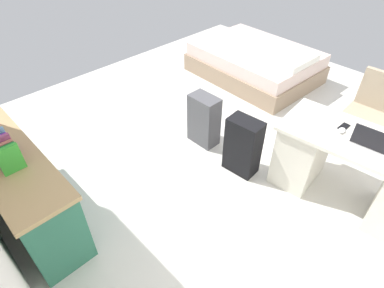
# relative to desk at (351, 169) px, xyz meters

# --- Properties ---
(ground_plane) EXTENTS (6.16, 6.16, 0.00)m
(ground_plane) POSITION_rel_desk_xyz_m (1.19, 0.18, -0.39)
(ground_plane) COLOR silver
(desk) EXTENTS (1.50, 0.81, 0.75)m
(desk) POSITION_rel_desk_xyz_m (0.00, 0.00, 0.00)
(desk) COLOR silver
(desk) RESTS_ON ground_plane
(office_chair) EXTENTS (0.52, 0.52, 0.94)m
(office_chair) POSITION_rel_desk_xyz_m (0.25, -0.92, 0.03)
(office_chair) COLOR black
(office_chair) RESTS_ON ground_plane
(credenza) EXTENTS (1.80, 0.48, 0.78)m
(credenza) POSITION_rel_desk_xyz_m (2.04, 2.38, -0.00)
(credenza) COLOR #2D7056
(credenza) RESTS_ON ground_plane
(bed) EXTENTS (1.95, 1.47, 0.58)m
(bed) POSITION_rel_desk_xyz_m (2.23, -1.47, -0.15)
(bed) COLOR gray
(bed) RESTS_ON ground_plane
(suitcase_black) EXTENTS (0.38, 0.25, 0.67)m
(suitcase_black) POSITION_rel_desk_xyz_m (0.98, 0.42, -0.06)
(suitcase_black) COLOR black
(suitcase_black) RESTS_ON ground_plane
(suitcase_spare_grey) EXTENTS (0.36, 0.22, 0.64)m
(suitcase_spare_grey) POSITION_rel_desk_xyz_m (1.62, 0.36, -0.07)
(suitcase_spare_grey) COLOR #4C4C51
(suitcase_spare_grey) RESTS_ON ground_plane
(laptop) EXTENTS (0.33, 0.25, 0.21)m
(laptop) POSITION_rel_desk_xyz_m (-0.06, 0.04, 0.41)
(laptop) COLOR #B7B7BC
(laptop) RESTS_ON desk
(computer_mouse) EXTENTS (0.07, 0.11, 0.03)m
(computer_mouse) POSITION_rel_desk_xyz_m (0.20, 0.02, 0.37)
(computer_mouse) COLOR white
(computer_mouse) RESTS_ON desk
(cell_phone_by_mouse) EXTENTS (0.07, 0.14, 0.01)m
(cell_phone_by_mouse) POSITION_rel_desk_xyz_m (0.22, -0.06, 0.36)
(cell_phone_by_mouse) COLOR black
(cell_phone_by_mouse) RESTS_ON desk
(book_row) EXTENTS (0.35, 0.17, 0.24)m
(book_row) POSITION_rel_desk_xyz_m (1.89, 2.38, 0.49)
(book_row) COLOR green
(book_row) RESTS_ON credenza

